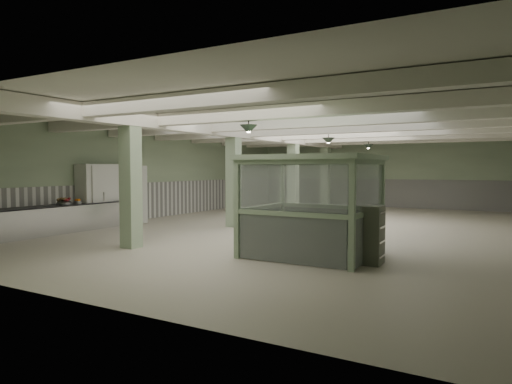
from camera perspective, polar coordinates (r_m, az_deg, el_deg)
The scene contains 29 objects.
floor at distance 16.13m, azimuth 6.66°, elevation -4.48°, with size 20.00×20.00×0.00m, color beige.
ceiling at distance 16.07m, azimuth 6.73°, elevation 8.36°, with size 14.00×20.00×0.02m, color silver.
wall_back at distance 25.50m, azimuth 15.54°, elevation 2.23°, with size 14.00×0.02×3.60m, color #A0B792.
wall_front at distance 7.85m, azimuth -23.26°, elevation 0.61°, with size 14.00×0.02×3.60m, color #A0B792.
wall_left at distance 19.82m, azimuth -12.28°, elevation 2.08°, with size 0.02×20.00×3.60m, color #A0B792.
wainscot_left at distance 19.85m, azimuth -12.19°, elevation -0.95°, with size 0.05×19.90×1.50m, color white.
wainscot_back at distance 25.51m, azimuth 15.50°, elevation -0.13°, with size 13.90×0.05×1.50m, color white.
girder at distance 17.18m, azimuth -1.03°, elevation 7.29°, with size 0.45×19.90×0.40m, color white.
beam_a at distance 9.65m, azimuth -11.31°, elevation 10.84°, with size 13.90×0.35×0.32m, color white.
beam_b at distance 11.64m, azimuth -3.09°, elevation 9.54°, with size 13.90×0.35×0.32m, color white.
beam_c at distance 13.80m, azimuth 2.62°, elevation 8.51°, with size 13.90×0.35×0.32m, color white.
beam_d at distance 16.05m, azimuth 6.73°, elevation 7.72°, with size 13.90×0.35×0.32m, color white.
beam_e at distance 18.37m, azimuth 9.81°, elevation 7.10°, with size 13.90×0.35×0.32m, color white.
beam_f at distance 20.73m, azimuth 12.18°, elevation 6.60°, with size 13.90×0.35×0.32m, color white.
beam_g at distance 23.12m, azimuth 14.07°, elevation 6.20°, with size 13.90×0.35×0.32m, color white.
column_a at distance 12.37m, azimuth -15.40°, elevation 1.53°, with size 0.42×0.42×3.60m, color #A1BA96.
column_b at distance 16.29m, azimuth -2.83°, elevation 1.96°, with size 0.42×0.42×3.60m, color #A1BA96.
column_c at distance 20.67m, azimuth 4.67°, elevation 2.18°, with size 0.42×0.42×3.60m, color #A1BA96.
column_d at distance 24.35m, azimuth 8.67°, elevation 2.28°, with size 0.42×0.42×3.60m, color #A1BA96.
pendant_front at distance 11.34m, azimuth -0.94°, elevation 7.84°, with size 0.44×0.44×0.22m, color #29372A.
pendant_mid at distance 16.30m, azimuth 9.04°, elevation 6.33°, with size 0.44×0.44×0.22m, color #29372A.
pendant_back at distance 21.05m, azimuth 13.89°, elevation 5.52°, with size 0.44×0.44×0.22m, color #29372A.
prep_counter at distance 15.96m, azimuth -23.93°, elevation -3.13°, with size 0.89×5.11×0.91m.
pitcher_far at distance 17.06m, azimuth -18.70°, elevation -0.66°, with size 0.20×0.24×0.30m, color #B1B1B6, non-canonical shape.
veg_colander at distance 15.96m, azimuth -22.86°, elevation -1.11°, with size 0.50×0.50×0.23m, color #48474C, non-canonical shape.
orange_bowl at distance 16.40m, azimuth -21.36°, elevation -1.22°, with size 0.25×0.25×0.09m, color #B2B2B7.
walkin_cooler at distance 17.47m, azimuth -17.87°, elevation -0.29°, with size 1.04×2.48×2.27m.
guard_booth at distance 10.89m, azimuth 6.96°, elevation 0.66°, with size 3.00×2.54×2.40m.
filing_cabinet at distance 10.29m, azimuth 14.37°, elevation -5.22°, with size 0.41×0.59×1.28m, color #575C4D.
Camera 1 is at (6.27, -14.72, 2.09)m, focal length 32.00 mm.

